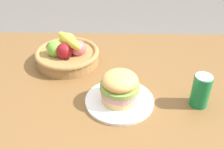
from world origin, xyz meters
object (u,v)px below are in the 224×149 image
object	(u,v)px
soda_can	(201,91)
fruit_basket	(67,53)
plate	(119,100)
sandwich	(120,87)

from	to	relation	value
soda_can	fruit_basket	bearing A→B (deg)	151.73
plate	fruit_basket	bearing A→B (deg)	130.55
fruit_basket	plate	bearing A→B (deg)	-49.45
soda_can	sandwich	bearing A→B (deg)	178.65
soda_can	fruit_basket	xyz separation A→B (m)	(-0.53, 0.28, -0.02)
sandwich	soda_can	distance (m)	0.29
sandwich	fruit_basket	distance (m)	0.36
plate	sandwich	size ratio (longest dim) A/B	1.77
plate	fruit_basket	size ratio (longest dim) A/B	0.88
plate	fruit_basket	xyz separation A→B (m)	(-0.24, 0.28, 0.04)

